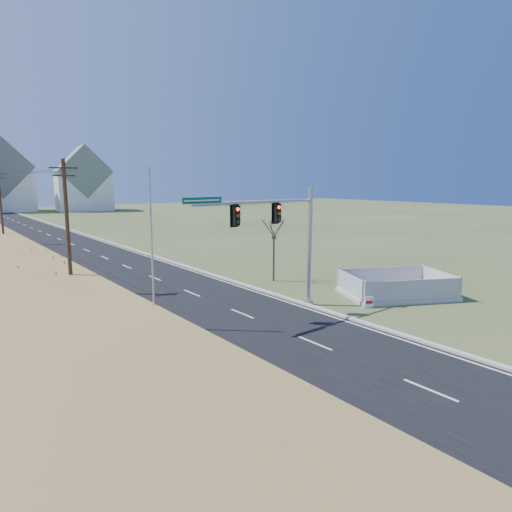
{
  "coord_description": "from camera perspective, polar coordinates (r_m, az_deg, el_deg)",
  "views": [
    {
      "loc": [
        -14.3,
        -16.75,
        7.56
      ],
      "look_at": [
        0.65,
        3.56,
        3.4
      ],
      "focal_mm": 32.0,
      "sensor_mm": 36.0,
      "label": 1
    }
  ],
  "objects": [
    {
      "name": "traffic_signal_mast",
      "position": [
        26.33,
        3.95,
        2.55
      ],
      "size": [
        9.09,
        0.91,
        7.24
      ],
      "rotation": [
        0.0,
        0.0,
        0.06
      ],
      "color": "#9EA0A5",
      "rests_on": "ground"
    },
    {
      "name": "flagpole",
      "position": [
        23.56,
        -12.8,
        -1.3
      ],
      "size": [
        0.37,
        0.37,
        8.25
      ],
      "color": "#B7B5AD",
      "rests_on": "ground"
    },
    {
      "name": "utility_pole_near",
      "position": [
        32.81,
        -22.52,
        3.63
      ],
      "size": [
        1.8,
        0.26,
        9.0
      ],
      "color": "#422D1E",
      "rests_on": "ground"
    },
    {
      "name": "condo_ne",
      "position": [
        125.52,
        -20.74,
        8.44
      ],
      "size": [
        14.12,
        10.51,
        16.52
      ],
      "rotation": [
        0.0,
        0.0,
        -0.1
      ],
      "color": "silver",
      "rests_on": "ground"
    },
    {
      "name": "open_sign",
      "position": [
        28.35,
        13.96,
        -5.62
      ],
      "size": [
        0.52,
        0.26,
        0.68
      ],
      "rotation": [
        0.0,
        0.0,
        -0.41
      ],
      "color": "white",
      "rests_on": "ground"
    },
    {
      "name": "curb",
      "position": [
        69.65,
        -20.81,
        2.6
      ],
      "size": [
        0.3,
        180.0,
        0.18
      ],
      "primitive_type": "cube",
      "color": "#B2AFA8",
      "rests_on": "ground"
    },
    {
      "name": "utility_pole_mid",
      "position": [
        62.3,
        -29.28,
        5.53
      ],
      "size": [
        1.8,
        0.26,
        9.0
      ],
      "color": "#422D1E",
      "rests_on": "ground"
    },
    {
      "name": "ground",
      "position": [
        23.28,
        3.95,
        -9.61
      ],
      "size": [
        260.0,
        260.0,
        0.0
      ],
      "primitive_type": "plane",
      "color": "#3C4B24",
      "rests_on": "ground"
    },
    {
      "name": "bare_tree",
      "position": [
        34.29,
        2.24,
        3.68
      ],
      "size": [
        1.95,
        1.95,
        5.16
      ],
      "color": "#4C3F33",
      "rests_on": "ground"
    },
    {
      "name": "road",
      "position": [
        68.67,
        -24.14,
        2.25
      ],
      "size": [
        8.0,
        180.0,
        0.06
      ],
      "primitive_type": "cube",
      "color": "black",
      "rests_on": "ground"
    },
    {
      "name": "fence_enclosure",
      "position": [
        31.8,
        17.11,
        -4.26
      ],
      "size": [
        8.05,
        7.0,
        1.55
      ],
      "rotation": [
        0.0,
        0.0,
        -0.43
      ],
      "color": "#B7B5AD",
      "rests_on": "ground"
    }
  ]
}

